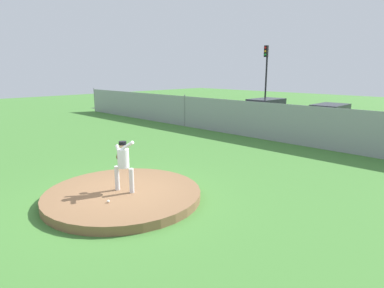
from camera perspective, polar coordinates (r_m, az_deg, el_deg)
ground_plane at (r=13.77m, az=9.33°, el=-2.64°), size 80.00×80.00×0.00m
asphalt_strip at (r=21.15m, az=22.76°, el=1.91°), size 44.00×7.00×0.01m
pitchers_mound at (r=9.68m, az=-11.87°, el=-8.66°), size 4.42×4.42×0.24m
pitcher_youth at (r=9.35m, az=-11.88°, el=-2.90°), size 0.83×0.32×1.51m
baseball at (r=8.90m, az=-14.37°, el=-9.64°), size 0.07×0.07×0.07m
chainlink_fence at (r=16.94m, az=17.30°, el=3.23°), size 38.57×0.07×2.07m
parked_car_white at (r=22.99m, az=12.70°, el=5.46°), size 1.83×4.66×1.73m
parked_car_teal at (r=21.44m, az=22.78°, el=4.15°), size 1.84×4.47×1.63m
traffic_cone_orange at (r=27.79m, az=6.05°, el=5.72°), size 0.40×0.40×0.55m
traffic_light_near at (r=28.07m, az=12.75°, el=12.70°), size 0.28×0.46×5.56m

